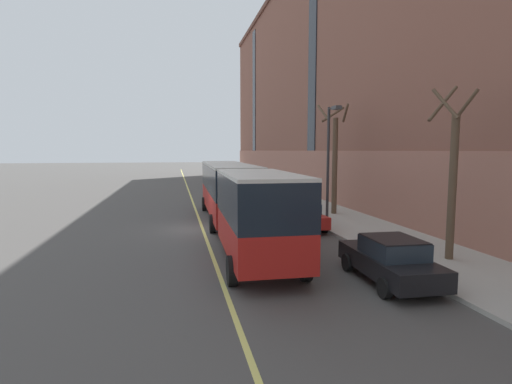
{
  "coord_description": "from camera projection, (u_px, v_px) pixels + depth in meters",
  "views": [
    {
      "loc": [
        -1.6,
        -22.3,
        4.43
      ],
      "look_at": [
        3.45,
        2.35,
        1.8
      ],
      "focal_mm": 28.0,
      "sensor_mm": 36.0,
      "label": 1
    }
  ],
  "objects": [
    {
      "name": "city_bus",
      "position": [
        235.0,
        194.0,
        21.53
      ],
      "size": [
        3.15,
        20.16,
        3.6
      ],
      "color": "red",
      "rests_on": "ground"
    },
    {
      "name": "street_tree_near_corner",
      "position": [
        452.0,
        175.0,
        15.51
      ],
      "size": [
        1.5,
        1.61,
        6.86
      ],
      "color": "brown",
      "rests_on": "sidewalk"
    },
    {
      "name": "parked_car_white_0",
      "position": [
        227.0,
        178.0,
        52.56
      ],
      "size": [
        1.99,
        4.62,
        1.56
      ],
      "color": "silver",
      "rests_on": "ground"
    },
    {
      "name": "parked_car_silver_4",
      "position": [
        249.0,
        190.0,
        37.15
      ],
      "size": [
        2.04,
        4.23,
        1.56
      ],
      "color": "#B7B7BC",
      "rests_on": "ground"
    },
    {
      "name": "apartment_facade",
      "position": [
        480.0,
        21.0,
        24.64
      ],
      "size": [
        15.2,
        110.0,
        24.85
      ],
      "color": "brown",
      "rests_on": "ground"
    },
    {
      "name": "parked_car_black_1",
      "position": [
        390.0,
        260.0,
        13.36
      ],
      "size": [
        2.09,
        4.56,
        1.56
      ],
      "color": "black",
      "rests_on": "ground"
    },
    {
      "name": "lane_centerline",
      "position": [
        199.0,
        220.0,
        25.41
      ],
      "size": [
        0.16,
        140.0,
        0.01
      ],
      "primitive_type": "cube",
      "color": "#E0D66B",
      "rests_on": "ground"
    },
    {
      "name": "parked_car_red_2",
      "position": [
        301.0,
        215.0,
        22.46
      ],
      "size": [
        2.08,
        4.46,
        1.56
      ],
      "color": "#B21E19",
      "rests_on": "ground"
    },
    {
      "name": "ground_plane",
      "position": [
        205.0,
        229.0,
        22.51
      ],
      "size": [
        260.0,
        260.0,
        0.0
      ],
      "primitive_type": "plane",
      "color": "#4C4947"
    },
    {
      "name": "parked_car_darkgray_6",
      "position": [
        234.0,
        182.0,
        46.58
      ],
      "size": [
        2.02,
        4.63,
        1.56
      ],
      "color": "#4C4C51",
      "rests_on": "ground"
    },
    {
      "name": "parked_car_white_5",
      "position": [
        272.0,
        201.0,
        28.71
      ],
      "size": [
        1.99,
        4.48,
        1.56
      ],
      "color": "silver",
      "rests_on": "ground"
    },
    {
      "name": "sidewalk",
      "position": [
        331.0,
        215.0,
        27.18
      ],
      "size": [
        4.65,
        160.0,
        0.15
      ],
      "primitive_type": "cube",
      "color": "#ADA89E",
      "rests_on": "ground"
    },
    {
      "name": "street_tree_mid_block",
      "position": [
        334.0,
        158.0,
        26.85
      ],
      "size": [
        1.88,
        1.89,
        7.38
      ],
      "color": "brown",
      "rests_on": "sidewalk"
    },
    {
      "name": "street_lamp",
      "position": [
        330.0,
        153.0,
        22.71
      ],
      "size": [
        0.36,
        1.48,
        6.73
      ],
      "color": "#2D2D30",
      "rests_on": "sidewalk"
    }
  ]
}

